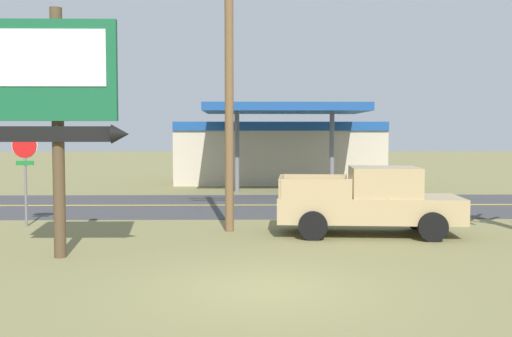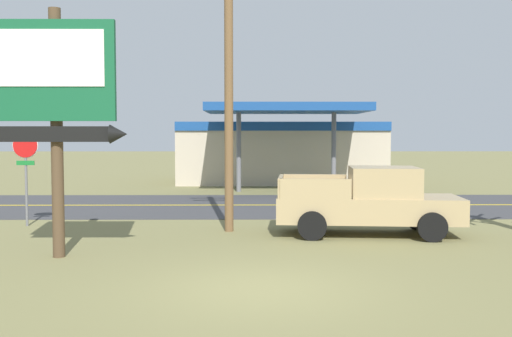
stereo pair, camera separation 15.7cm
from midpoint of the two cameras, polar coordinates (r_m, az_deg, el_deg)
The scene contains 8 objects.
ground_plane at distance 11.29m, azimuth 0.74°, elevation -11.54°, with size 180.00×180.00×0.00m, color olive.
road_asphalt at distance 24.08m, azimuth 0.09°, elevation -3.57°, with size 140.00×8.00×0.02m, color #3D3D3F.
road_centre_line at distance 24.08m, azimuth 0.09°, elevation -3.54°, with size 126.00×0.20×0.01m, color gold.
motel_sign at distance 14.42m, azimuth -18.37°, elevation 6.93°, with size 3.11×0.54×5.81m.
stop_sign at distance 19.86m, azimuth -21.13°, elevation 0.58°, with size 0.80×0.08×2.95m.
utility_pole at distance 17.64m, azimuth -2.39°, elevation 9.50°, with size 1.83×0.26×9.01m.
gas_station at distance 35.47m, azimuth 2.52°, elevation 1.77°, with size 12.00×11.50×4.40m.
pickup_tan_parked_on_lawn at distance 17.33m, azimuth 11.20°, elevation -3.15°, with size 5.35×2.57×1.96m.
Camera 2 is at (-0.15, -10.91, 2.89)m, focal length 41.46 mm.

